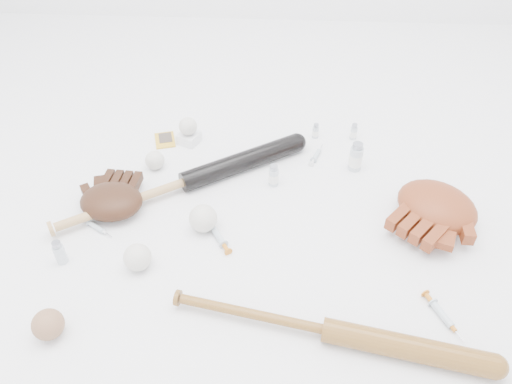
# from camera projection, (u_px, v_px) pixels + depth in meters

# --- Properties ---
(bat_dark) EXTENTS (0.79, 0.55, 0.07)m
(bat_dark) POSITION_uv_depth(u_px,v_px,m) (185.00, 182.00, 1.59)
(bat_dark) COLOR black
(bat_dark) RESTS_ON ground
(bat_wood) EXTENTS (0.81, 0.21, 0.06)m
(bat_wood) POSITION_uv_depth(u_px,v_px,m) (326.00, 330.00, 1.19)
(bat_wood) COLOR brown
(bat_wood) RESTS_ON ground
(glove_dark) EXTENTS (0.24, 0.24, 0.08)m
(glove_dark) POSITION_uv_depth(u_px,v_px,m) (111.00, 201.00, 1.52)
(glove_dark) COLOR #331A0E
(glove_dark) RESTS_ON ground
(glove_tan) EXTENTS (0.40, 0.40, 0.10)m
(glove_tan) POSITION_uv_depth(u_px,v_px,m) (437.00, 206.00, 1.48)
(glove_tan) COLOR maroon
(glove_tan) RESTS_ON ground
(trading_card) EXTENTS (0.09, 0.11, 0.01)m
(trading_card) POSITION_uv_depth(u_px,v_px,m) (165.00, 140.00, 1.81)
(trading_card) COLOR gold
(trading_card) RESTS_ON ground
(pedestal) EXTENTS (0.09, 0.09, 0.04)m
(pedestal) POSITION_uv_depth(u_px,v_px,m) (189.00, 138.00, 1.80)
(pedestal) COLOR white
(pedestal) RESTS_ON ground
(baseball_on_pedestal) EXTENTS (0.06, 0.06, 0.06)m
(baseball_on_pedestal) POSITION_uv_depth(u_px,v_px,m) (188.00, 126.00, 1.76)
(baseball_on_pedestal) COLOR beige
(baseball_on_pedestal) RESTS_ON pedestal
(baseball_left) EXTENTS (0.08, 0.08, 0.08)m
(baseball_left) POSITION_uv_depth(u_px,v_px,m) (137.00, 257.00, 1.35)
(baseball_left) COLOR beige
(baseball_left) RESTS_ON ground
(baseball_upper) EXTENTS (0.06, 0.06, 0.06)m
(baseball_upper) POSITION_uv_depth(u_px,v_px,m) (155.00, 160.00, 1.68)
(baseball_upper) COLOR beige
(baseball_upper) RESTS_ON ground
(baseball_mid) EXTENTS (0.08, 0.08, 0.08)m
(baseball_mid) POSITION_uv_depth(u_px,v_px,m) (203.00, 218.00, 1.46)
(baseball_mid) COLOR beige
(baseball_mid) RESTS_ON ground
(baseball_aged) EXTENTS (0.08, 0.08, 0.08)m
(baseball_aged) POSITION_uv_depth(u_px,v_px,m) (48.00, 324.00, 1.20)
(baseball_aged) COLOR #8E6244
(baseball_aged) RESTS_ON ground
(syringe_0) EXTENTS (0.13, 0.09, 0.02)m
(syringe_0) POSITION_uv_depth(u_px,v_px,m) (96.00, 227.00, 1.48)
(syringe_0) COLOR #ADBCC6
(syringe_0) RESTS_ON ground
(syringe_1) EXTENTS (0.11, 0.16, 0.02)m
(syringe_1) POSITION_uv_depth(u_px,v_px,m) (218.00, 236.00, 1.45)
(syringe_1) COLOR #ADBCC6
(syringe_1) RESTS_ON ground
(syringe_2) EXTENTS (0.07, 0.14, 0.02)m
(syringe_2) POSITION_uv_depth(u_px,v_px,m) (316.00, 155.00, 1.74)
(syringe_2) COLOR #ADBCC6
(syringe_2) RESTS_ON ground
(syringe_3) EXTENTS (0.10, 0.16, 0.02)m
(syringe_3) POSITION_uv_depth(u_px,v_px,m) (442.00, 314.00, 1.25)
(syringe_3) COLOR #ADBCC6
(syringe_3) RESTS_ON ground
(vial_0) EXTENTS (0.02, 0.02, 0.06)m
(vial_0) POSITION_uv_depth(u_px,v_px,m) (354.00, 131.00, 1.80)
(vial_0) COLOR silver
(vial_0) RESTS_ON ground
(vial_1) EXTENTS (0.02, 0.02, 0.06)m
(vial_1) POSITION_uv_depth(u_px,v_px,m) (316.00, 131.00, 1.81)
(vial_1) COLOR silver
(vial_1) RESTS_ON ground
(vial_2) EXTENTS (0.03, 0.03, 0.08)m
(vial_2) POSITION_uv_depth(u_px,v_px,m) (274.00, 175.00, 1.61)
(vial_2) COLOR silver
(vial_2) RESTS_ON ground
(vial_3) EXTENTS (0.04, 0.04, 0.10)m
(vial_3) POSITION_uv_depth(u_px,v_px,m) (356.00, 156.00, 1.66)
(vial_3) COLOR silver
(vial_3) RESTS_ON ground
(vial_4) EXTENTS (0.03, 0.03, 0.08)m
(vial_4) POSITION_uv_depth(u_px,v_px,m) (59.00, 252.00, 1.37)
(vial_4) COLOR silver
(vial_4) RESTS_ON ground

